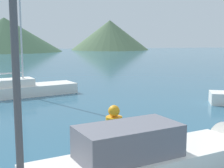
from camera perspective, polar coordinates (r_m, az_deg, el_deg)
motorboat_near at (r=9.37m, az=9.08°, el=-13.38°), size 8.03×3.94×2.13m
sailboat_middle at (r=22.41m, az=-17.50°, el=-0.94°), size 8.84×4.90×11.37m
buoy_marker at (r=14.61m, az=0.36°, el=-5.91°), size 0.78×0.78×0.89m
hill_west at (r=99.98m, az=-19.04°, el=8.53°), size 34.02×34.02×10.15m
hill_central at (r=110.58m, az=-0.40°, el=8.95°), size 27.22×27.22×10.26m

